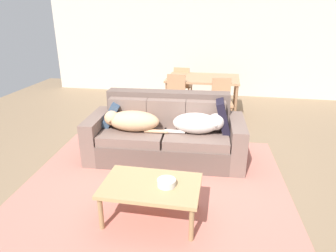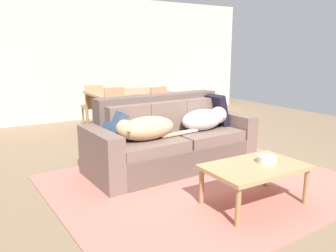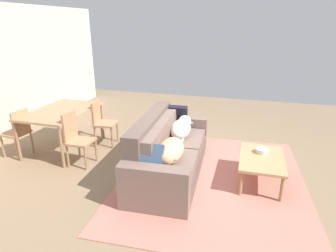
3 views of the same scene
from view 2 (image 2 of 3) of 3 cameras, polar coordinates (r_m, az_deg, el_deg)
ground_plane at (r=4.59m, az=4.35°, el=-6.96°), size 10.00×10.00×0.00m
back_partition at (r=7.94m, az=-12.53°, el=10.98°), size 8.00×0.12×2.70m
area_rug at (r=4.06m, az=5.79°, el=-9.56°), size 3.48×2.96×0.01m
couch at (r=4.53m, az=0.33°, el=-2.44°), size 2.30×1.05×0.95m
dog_on_left_cushion at (r=4.09m, az=-3.93°, el=-0.38°), size 0.92×0.41×0.29m
dog_on_right_cushion at (r=4.65m, az=6.29°, el=1.18°), size 0.82×0.37×0.30m
throw_pillow_by_left_arm at (r=4.11m, az=-9.53°, el=-0.09°), size 0.34×0.42×0.39m
throw_pillow_by_right_arm at (r=4.99m, az=7.82°, el=2.65°), size 0.24×0.48×0.48m
coffee_table at (r=3.50m, az=14.44°, el=-7.16°), size 1.01×0.64×0.42m
bowl_on_coffee_table at (r=3.59m, az=16.35°, el=-5.41°), size 0.19×0.19×0.07m
dining_table at (r=6.52m, az=-6.69°, el=5.28°), size 1.47×0.99×0.78m
dining_chair_near_left at (r=5.82m, az=-8.56°, el=2.22°), size 0.40×0.40×0.92m
dining_chair_near_right at (r=6.20m, az=-0.96°, el=2.94°), size 0.45×0.45×0.88m
dining_chair_far_left at (r=6.91m, az=-12.47°, el=3.62°), size 0.43×0.43×0.88m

